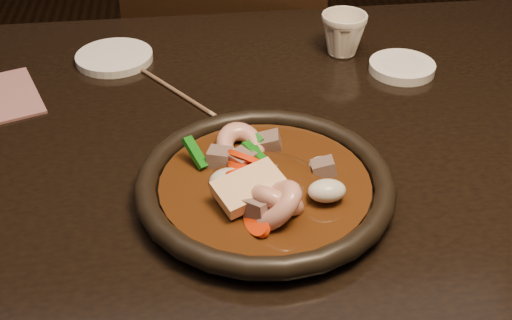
{
  "coord_description": "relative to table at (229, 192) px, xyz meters",
  "views": [
    {
      "loc": [
        -0.05,
        -0.71,
        1.24
      ],
      "look_at": [
        0.03,
        -0.1,
        0.8
      ],
      "focal_mm": 45.0,
      "sensor_mm": 36.0,
      "label": 1
    }
  ],
  "objects": [
    {
      "name": "table",
      "position": [
        0.0,
        0.0,
        0.0
      ],
      "size": [
        1.6,
        0.9,
        0.75
      ],
      "color": "black",
      "rests_on": "floor"
    },
    {
      "name": "chair",
      "position": [
        0.07,
        0.64,
        -0.16
      ],
      "size": [
        0.56,
        0.56,
        0.94
      ],
      "rotation": [
        0.0,
        0.0,
        2.84
      ],
      "color": "black",
      "rests_on": "floor"
    },
    {
      "name": "plate",
      "position": [
        0.04,
        -0.11,
        0.09
      ],
      "size": [
        0.31,
        0.31,
        0.03
      ],
      "color": "black",
      "rests_on": "table"
    },
    {
      "name": "stirfry",
      "position": [
        0.03,
        -0.11,
        0.1
      ],
      "size": [
        0.19,
        0.21,
        0.07
      ],
      "color": "#391C0A",
      "rests_on": "plate"
    },
    {
      "name": "soy_dish",
      "position": [
        0.3,
        0.18,
        0.08
      ],
      "size": [
        0.11,
        0.11,
        0.01
      ],
      "primitive_type": "cylinder",
      "color": "white",
      "rests_on": "table"
    },
    {
      "name": "saucer_right",
      "position": [
        -0.16,
        0.28,
        0.08
      ],
      "size": [
        0.13,
        0.13,
        0.01
      ],
      "primitive_type": "cylinder",
      "color": "white",
      "rests_on": "table"
    },
    {
      "name": "tea_cup",
      "position": [
        0.22,
        0.25,
        0.11
      ],
      "size": [
        0.09,
        0.08,
        0.08
      ],
      "primitive_type": "imported",
      "rotation": [
        0.0,
        0.0,
        0.19
      ],
      "color": "silver",
      "rests_on": "table"
    },
    {
      "name": "chopsticks",
      "position": [
        -0.07,
        0.17,
        0.08
      ],
      "size": [
        0.13,
        0.19,
        0.01
      ],
      "rotation": [
        0.0,
        0.0,
        0.6
      ],
      "color": "tan",
      "rests_on": "table"
    }
  ]
}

